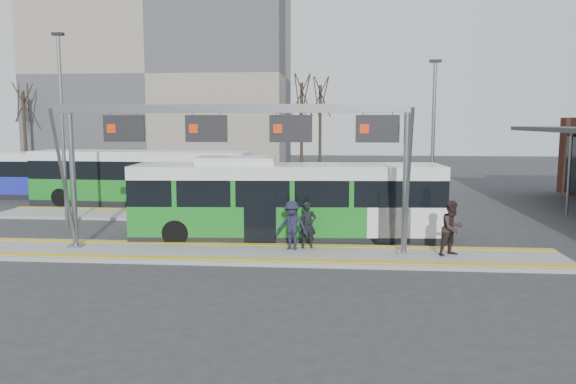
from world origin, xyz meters
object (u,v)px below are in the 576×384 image
object	(u,v)px
hero_bus	(286,202)
passenger_a	(308,225)
passenger_b	(452,228)
gantry	(238,134)
passenger_c	(292,225)

from	to	relation	value
hero_bus	passenger_a	size ratio (longest dim) A/B	7.27
passenger_a	passenger_b	size ratio (longest dim) A/B	0.89
gantry	passenger_b	xyz separation A→B (m)	(7.45, -0.16, -3.20)
hero_bus	passenger_b	bearing A→B (deg)	-28.36
gantry	hero_bus	size ratio (longest dim) A/B	1.05
gantry	passenger_c	world-z (taller)	gantry
hero_bus	passenger_c	bearing A→B (deg)	-83.98
gantry	passenger_b	world-z (taller)	gantry
passenger_a	hero_bus	bearing A→B (deg)	102.66
hero_bus	passenger_b	distance (m)	6.58
gantry	passenger_c	distance (m)	3.77
gantry	passenger_c	bearing A→B (deg)	7.13
hero_bus	gantry	bearing A→B (deg)	-123.96
gantry	passenger_c	xyz separation A→B (m)	(1.88, 0.23, -3.26)
gantry	hero_bus	distance (m)	4.04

